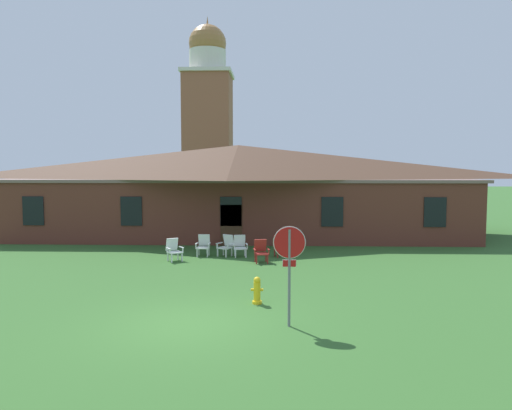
# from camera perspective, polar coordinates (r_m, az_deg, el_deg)

# --- Properties ---
(ground_plane) EXTENTS (200.00, 200.00, 0.00)m
(ground_plane) POSITION_cam_1_polar(r_m,az_deg,el_deg) (12.43, -8.24, -13.97)
(ground_plane) COLOR #336028
(brick_building) EXTENTS (26.65, 10.40, 5.37)m
(brick_building) POSITION_cam_1_polar(r_m,az_deg,el_deg) (29.07, -2.14, 2.01)
(brick_building) COLOR brown
(brick_building) RESTS_ON ground
(dome_tower) EXTENTS (5.18, 5.18, 19.73)m
(dome_tower) POSITION_cam_1_polar(r_m,az_deg,el_deg) (50.68, -5.78, 10.10)
(dome_tower) COLOR #93563D
(dome_tower) RESTS_ON ground
(stop_sign) EXTENTS (0.81, 0.07, 2.50)m
(stop_sign) POSITION_cam_1_polar(r_m,az_deg,el_deg) (11.73, 4.03, -6.11)
(stop_sign) COLOR slate
(stop_sign) RESTS_ON ground
(lawn_chair_by_porch) EXTENTS (0.85, 0.87, 0.96)m
(lawn_chair_by_porch) POSITION_cam_1_polar(r_m,az_deg,el_deg) (20.56, -9.87, -5.26)
(lawn_chair_by_porch) COLOR white
(lawn_chair_by_porch) RESTS_ON ground
(lawn_chair_near_door) EXTENTS (0.65, 0.68, 0.96)m
(lawn_chair_near_door) POSITION_cam_1_polar(r_m,az_deg,el_deg) (21.57, -6.33, -4.77)
(lawn_chair_near_door) COLOR silver
(lawn_chair_near_door) RESTS_ON ground
(lawn_chair_left_end) EXTENTS (0.83, 0.86, 0.96)m
(lawn_chair_left_end) POSITION_cam_1_polar(r_m,az_deg,el_deg) (21.43, -3.59, -4.81)
(lawn_chair_left_end) COLOR silver
(lawn_chair_left_end) RESTS_ON ground
(lawn_chair_middle) EXTENTS (0.71, 0.75, 0.96)m
(lawn_chair_middle) POSITION_cam_1_polar(r_m,az_deg,el_deg) (21.27, -1.95, -4.88)
(lawn_chair_middle) COLOR white
(lawn_chair_middle) RESTS_ON ground
(lawn_chair_right_end) EXTENTS (0.71, 0.75, 0.96)m
(lawn_chair_right_end) POSITION_cam_1_polar(r_m,az_deg,el_deg) (19.93, 0.59, -5.49)
(lawn_chair_right_end) COLOR maroon
(lawn_chair_right_end) RESTS_ON ground
(lawn_chair_far_side) EXTENTS (0.75, 0.80, 0.96)m
(lawn_chair_far_side) POSITION_cam_1_polar(r_m,az_deg,el_deg) (21.32, 2.93, -4.86)
(lawn_chair_far_side) COLOR maroon
(lawn_chair_far_side) RESTS_ON ground
(fire_hydrant) EXTENTS (0.36, 0.28, 0.79)m
(fire_hydrant) POSITION_cam_1_polar(r_m,az_deg,el_deg) (13.95, 0.13, -10.28)
(fire_hydrant) COLOR gold
(fire_hydrant) RESTS_ON ground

